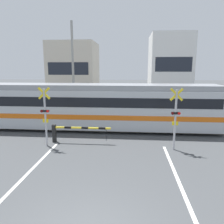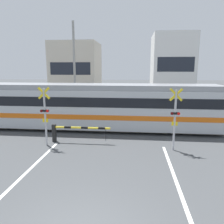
{
  "view_description": "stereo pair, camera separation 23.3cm",
  "coord_description": "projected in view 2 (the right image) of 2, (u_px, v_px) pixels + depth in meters",
  "views": [
    {
      "loc": [
        1.16,
        -4.65,
        4.33
      ],
      "look_at": [
        0.0,
        8.91,
        1.6
      ],
      "focal_mm": 35.0,
      "sensor_mm": 36.0,
      "label": 1
    },
    {
      "loc": [
        1.39,
        -4.63,
        4.33
      ],
      "look_at": [
        0.0,
        8.91,
        1.6
      ],
      "focal_mm": 35.0,
      "sensor_mm": 36.0,
      "label": 2
    }
  ],
  "objects": [
    {
      "name": "crossing_signal_right",
      "position": [
        175.0,
        117.0,
        11.43
      ],
      "size": [
        0.68,
        0.15,
        3.34
      ],
      "color": "#B2B2B7",
      "rests_on": "ground_plane"
    },
    {
      "name": "utility_pole_streetside",
      "position": [
        74.0,
        69.0,
        20.59
      ],
      "size": [
        0.22,
        0.22,
        8.57
      ],
      "color": "gray",
      "rests_on": "ground_plane"
    },
    {
      "name": "crossing_signal_left",
      "position": [
        45.0,
        114.0,
        12.14
      ],
      "size": [
        0.68,
        0.15,
        3.34
      ],
      "color": "#B2B2B7",
      "rests_on": "ground_plane"
    },
    {
      "name": "commuter_train",
      "position": [
        87.0,
        105.0,
        15.69
      ],
      "size": [
        18.49,
        2.84,
        3.23
      ],
      "color": "#B7BCC1",
      "rests_on": "ground_plane"
    },
    {
      "name": "crossing_barrier_far",
      "position": [
        147.0,
        113.0,
        18.17
      ],
      "size": [
        3.49,
        0.2,
        1.06
      ],
      "color": "black",
      "rests_on": "ground_plane"
    },
    {
      "name": "crossing_barrier_near",
      "position": [
        68.0,
        130.0,
        12.92
      ],
      "size": [
        3.49,
        0.2,
        1.06
      ],
      "color": "black",
      "rests_on": "ground_plane"
    },
    {
      "name": "road_stripe_right",
      "position": [
        187.0,
        211.0,
        6.75
      ],
      "size": [
        0.14,
        11.2,
        0.01
      ],
      "color": "white",
      "rests_on": "ground_plane"
    },
    {
      "name": "rail_track_far",
      "position": [
        115.0,
        126.0,
        16.52
      ],
      "size": [
        50.0,
        0.1,
        0.08
      ],
      "color": "#6B6051",
      "rests_on": "ground_plane"
    },
    {
      "name": "building_right_of_street",
      "position": [
        171.0,
        68.0,
        29.41
      ],
      "size": [
        5.23,
        6.24,
        8.73
      ],
      "color": "white",
      "rests_on": "ground_plane"
    },
    {
      "name": "building_left_of_street",
      "position": [
        77.0,
        71.0,
        30.82
      ],
      "size": [
        6.22,
        6.24,
        7.82
      ],
      "color": "beige",
      "rests_on": "ground_plane"
    },
    {
      "name": "pedestrian",
      "position": [
        129.0,
        104.0,
        21.22
      ],
      "size": [
        0.38,
        0.22,
        1.56
      ],
      "color": "#23232D",
      "rests_on": "ground_plane"
    },
    {
      "name": "rail_track_near",
      "position": [
        113.0,
        131.0,
        15.12
      ],
      "size": [
        50.0,
        0.1,
        0.08
      ],
      "color": "#6B6051",
      "rests_on": "ground_plane"
    }
  ]
}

